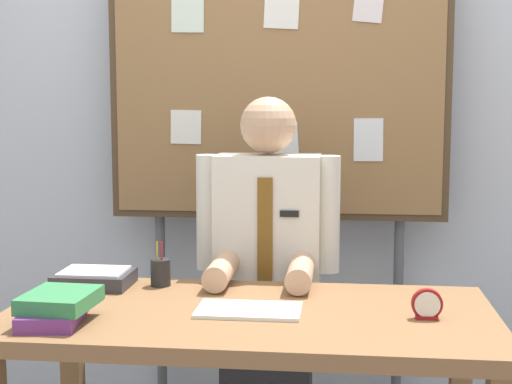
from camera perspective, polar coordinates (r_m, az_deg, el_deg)
The scene contains 9 objects.
back_wall at distance 3.43m, azimuth 1.93°, elevation 6.12°, with size 6.40×0.08×2.70m, color silver.
desk at distance 2.38m, azimuth -0.49°, elevation -11.27°, with size 1.52×0.76×0.75m.
person at distance 2.92m, azimuth 0.89°, elevation -7.69°, with size 0.55×0.56×1.42m.
bulletin_board at distance 3.23m, azimuth 1.64°, elevation 8.52°, with size 1.46×0.09×2.13m.
book_stack at distance 2.30m, azimuth -14.97°, elevation -8.48°, with size 0.22×0.27×0.09m.
open_notebook at distance 2.33m, azimuth -0.53°, elevation -9.00°, with size 0.32×0.19×0.01m, color white.
desk_clock at distance 2.31m, azimuth 12.91°, elevation -8.44°, with size 0.09×0.04×0.09m.
pen_holder at distance 2.66m, azimuth -7.30°, elevation -6.07°, with size 0.07×0.07×0.16m.
paper_tray at distance 2.70m, azimuth -12.23°, elevation -6.45°, with size 0.26×0.20×0.06m.
Camera 1 is at (0.28, -2.24, 1.40)m, focal length 52.43 mm.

